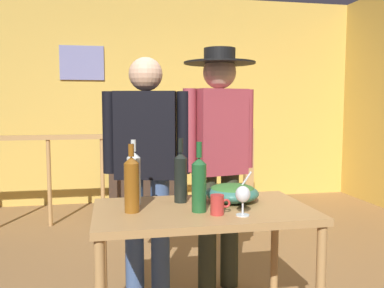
{
  "coord_description": "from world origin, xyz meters",
  "views": [
    {
      "loc": [
        -0.72,
        -2.89,
        1.32
      ],
      "look_at": [
        -0.22,
        -0.39,
        1.08
      ],
      "focal_mm": 38.87,
      "sensor_mm": 36.0,
      "label": 1
    }
  ],
  "objects_px": {
    "serving_table": "(203,223)",
    "salad_bowl": "(232,192)",
    "flat_screen_tv": "(144,149)",
    "wine_bottle_amber": "(132,183)",
    "framed_picture": "(82,63)",
    "wine_glass": "(243,195)",
    "wine_bottle_clear": "(134,177)",
    "wine_bottle_dark": "(181,176)",
    "wine_bottle_green": "(199,183)",
    "person_standing_right": "(219,147)",
    "person_standing_left": "(147,156)",
    "stair_railing": "(148,164)",
    "mug_red": "(218,205)",
    "tv_console": "(144,186)"
  },
  "relations": [
    {
      "from": "serving_table",
      "to": "salad_bowl",
      "type": "height_order",
      "value": "salad_bowl"
    },
    {
      "from": "flat_screen_tv",
      "to": "wine_bottle_amber",
      "type": "distance_m",
      "value": 3.17
    },
    {
      "from": "framed_picture",
      "to": "wine_glass",
      "type": "distance_m",
      "value": 3.92
    },
    {
      "from": "serving_table",
      "to": "wine_bottle_clear",
      "type": "relative_size",
      "value": 3.19
    },
    {
      "from": "wine_bottle_dark",
      "to": "wine_bottle_green",
      "type": "relative_size",
      "value": 1.0
    },
    {
      "from": "wine_glass",
      "to": "wine_bottle_clear",
      "type": "bearing_deg",
      "value": 147.08
    },
    {
      "from": "framed_picture",
      "to": "salad_bowl",
      "type": "relative_size",
      "value": 1.81
    },
    {
      "from": "flat_screen_tv",
      "to": "wine_bottle_green",
      "type": "relative_size",
      "value": 1.33
    },
    {
      "from": "wine_bottle_clear",
      "to": "wine_bottle_green",
      "type": "bearing_deg",
      "value": -34.05
    },
    {
      "from": "framed_picture",
      "to": "person_standing_right",
      "type": "xyz_separation_m",
      "value": [
        1.09,
        -2.83,
        -0.84
      ]
    },
    {
      "from": "wine_bottle_amber",
      "to": "wine_bottle_clear",
      "type": "bearing_deg",
      "value": 82.79
    },
    {
      "from": "person_standing_left",
      "to": "person_standing_right",
      "type": "xyz_separation_m",
      "value": [
        0.51,
        0.0,
        0.05
      ]
    },
    {
      "from": "flat_screen_tv",
      "to": "stair_railing",
      "type": "bearing_deg",
      "value": -91.21
    },
    {
      "from": "framed_picture",
      "to": "wine_bottle_green",
      "type": "height_order",
      "value": "framed_picture"
    },
    {
      "from": "stair_railing",
      "to": "person_standing_right",
      "type": "relative_size",
      "value": 2.04
    },
    {
      "from": "salad_bowl",
      "to": "person_standing_left",
      "type": "height_order",
      "value": "person_standing_left"
    },
    {
      "from": "wine_bottle_amber",
      "to": "mug_red",
      "type": "bearing_deg",
      "value": -17.55
    },
    {
      "from": "stair_railing",
      "to": "wine_bottle_dark",
      "type": "relative_size",
      "value": 9.27
    },
    {
      "from": "wine_glass",
      "to": "wine_bottle_amber",
      "type": "distance_m",
      "value": 0.58
    },
    {
      "from": "framed_picture",
      "to": "wine_bottle_amber",
      "type": "relative_size",
      "value": 1.54
    },
    {
      "from": "wine_bottle_clear",
      "to": "person_standing_right",
      "type": "bearing_deg",
      "value": 37.12
    },
    {
      "from": "mug_red",
      "to": "person_standing_left",
      "type": "height_order",
      "value": "person_standing_left"
    },
    {
      "from": "stair_railing",
      "to": "person_standing_right",
      "type": "bearing_deg",
      "value": -79.49
    },
    {
      "from": "wine_bottle_green",
      "to": "flat_screen_tv",
      "type": "bearing_deg",
      "value": 90.61
    },
    {
      "from": "serving_table",
      "to": "wine_bottle_dark",
      "type": "bearing_deg",
      "value": 121.61
    },
    {
      "from": "serving_table",
      "to": "wine_bottle_green",
      "type": "bearing_deg",
      "value": -116.51
    },
    {
      "from": "person_standing_left",
      "to": "framed_picture",
      "type": "bearing_deg",
      "value": -65.19
    },
    {
      "from": "stair_railing",
      "to": "person_standing_left",
      "type": "bearing_deg",
      "value": -95.22
    },
    {
      "from": "wine_bottle_clear",
      "to": "wine_bottle_green",
      "type": "height_order",
      "value": "wine_bottle_green"
    },
    {
      "from": "wine_glass",
      "to": "wine_bottle_green",
      "type": "bearing_deg",
      "value": 148.99
    },
    {
      "from": "wine_bottle_amber",
      "to": "mug_red",
      "type": "xyz_separation_m",
      "value": [
        0.43,
        -0.14,
        -0.1
      ]
    },
    {
      "from": "flat_screen_tv",
      "to": "wine_bottle_amber",
      "type": "relative_size",
      "value": 1.38
    },
    {
      "from": "stair_railing",
      "to": "wine_bottle_clear",
      "type": "bearing_deg",
      "value": -96.93
    },
    {
      "from": "wine_bottle_dark",
      "to": "wine_bottle_green",
      "type": "xyz_separation_m",
      "value": [
        0.06,
        -0.23,
        -0.0
      ]
    },
    {
      "from": "stair_railing",
      "to": "wine_bottle_dark",
      "type": "xyz_separation_m",
      "value": [
        -0.01,
        -2.3,
        0.25
      ]
    },
    {
      "from": "framed_picture",
      "to": "mug_red",
      "type": "distance_m",
      "value": 3.86
    },
    {
      "from": "wine_bottle_green",
      "to": "wine_glass",
      "type": "bearing_deg",
      "value": -31.01
    },
    {
      "from": "serving_table",
      "to": "framed_picture",
      "type": "bearing_deg",
      "value": 103.66
    },
    {
      "from": "salad_bowl",
      "to": "flat_screen_tv",
      "type": "bearing_deg",
      "value": 95.1
    },
    {
      "from": "flat_screen_tv",
      "to": "person_standing_right",
      "type": "relative_size",
      "value": 0.29
    },
    {
      "from": "tv_console",
      "to": "wine_bottle_clear",
      "type": "height_order",
      "value": "wine_bottle_clear"
    },
    {
      "from": "wine_bottle_green",
      "to": "wine_bottle_amber",
      "type": "relative_size",
      "value": 1.03
    },
    {
      "from": "serving_table",
      "to": "wine_glass",
      "type": "distance_m",
      "value": 0.32
    },
    {
      "from": "framed_picture",
      "to": "wine_bottle_dark",
      "type": "xyz_separation_m",
      "value": [
        0.74,
        -3.29,
        -0.96
      ]
    },
    {
      "from": "flat_screen_tv",
      "to": "wine_bottle_dark",
      "type": "bearing_deg",
      "value": -90.48
    },
    {
      "from": "serving_table",
      "to": "person_standing_left",
      "type": "relative_size",
      "value": 0.72
    },
    {
      "from": "tv_console",
      "to": "wine_bottle_clear",
      "type": "distance_m",
      "value": 3.1
    },
    {
      "from": "framed_picture",
      "to": "wine_bottle_clear",
      "type": "distance_m",
      "value": 3.47
    },
    {
      "from": "tv_console",
      "to": "mug_red",
      "type": "relative_size",
      "value": 8.42
    },
    {
      "from": "serving_table",
      "to": "wine_bottle_clear",
      "type": "distance_m",
      "value": 0.47
    }
  ]
}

